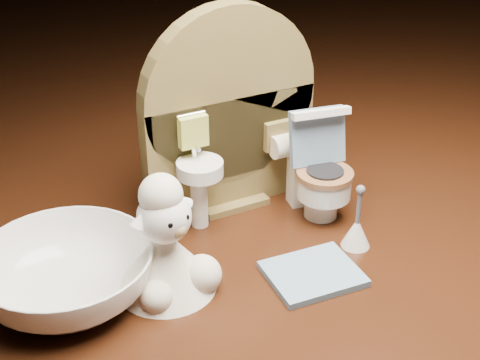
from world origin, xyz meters
The scene contains 6 objects.
backdrop_panel centered at (0.00, 0.06, 0.07)m, with size 0.13×0.05×0.15m.
toy_toilet centered at (0.05, 0.03, 0.03)m, with size 0.04×0.05×0.08m.
bath_mat centered at (0.01, -0.04, 0.00)m, with size 0.06×0.05×0.00m, color #6C8FAC.
toilet_brush centered at (0.05, -0.03, 0.01)m, with size 0.02×0.02×0.05m.
plush_lamb centered at (-0.08, -0.01, 0.03)m, with size 0.06×0.06×0.08m.
ceramic_bowl centered at (-0.14, 0.01, 0.02)m, with size 0.11×0.11×0.03m, color white.
Camera 1 is at (-0.19, -0.32, 0.26)m, focal length 50.00 mm.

